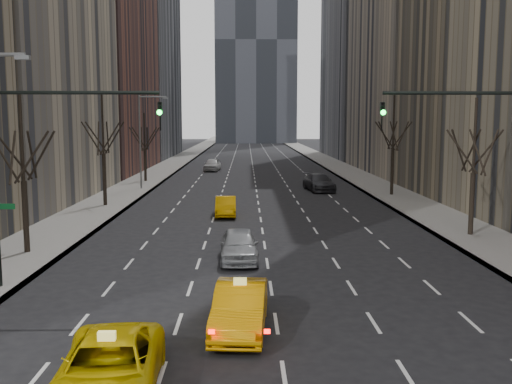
{
  "coord_description": "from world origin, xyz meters",
  "views": [
    {
      "loc": [
        -0.99,
        -10.22,
        6.69
      ],
      "look_at": [
        -0.55,
        15.18,
        3.5
      ],
      "focal_mm": 40.0,
      "sensor_mm": 36.0,
      "label": 1
    }
  ],
  "objects": [
    {
      "name": "sidewalk_left",
      "position": [
        -12.25,
        70.0,
        0.07
      ],
      "size": [
        4.5,
        320.0,
        0.15
      ],
      "primitive_type": "cube",
      "color": "slate",
      "rests_on": "ground"
    },
    {
      "name": "sidewalk_right",
      "position": [
        12.25,
        70.0,
        0.07
      ],
      "size": [
        4.5,
        320.0,
        0.15
      ],
      "primitive_type": "cube",
      "color": "slate",
      "rests_on": "ground"
    },
    {
      "name": "bld_left_far",
      "position": [
        -21.5,
        66.0,
        22.0
      ],
      "size": [
        14.0,
        28.0,
        44.0
      ],
      "primitive_type": "cube",
      "color": "brown",
      "rests_on": "ground"
    },
    {
      "name": "tree_lw_b",
      "position": [
        -12.0,
        18.0,
        3.72
      ],
      "size": [
        3.36,
        3.5,
        7.82
      ],
      "color": "black",
      "rests_on": "ground"
    },
    {
      "name": "tree_lw_c",
      "position": [
        -12.0,
        34.0,
        4.04
      ],
      "size": [
        3.36,
        3.5,
        8.74
      ],
      "color": "black",
      "rests_on": "ground"
    },
    {
      "name": "tree_lw_d",
      "position": [
        -12.0,
        52.0,
        3.56
      ],
      "size": [
        3.36,
        3.5,
        7.36
      ],
      "color": "black",
      "rests_on": "ground"
    },
    {
      "name": "tree_rw_b",
      "position": [
        12.0,
        22.0,
        3.72
      ],
      "size": [
        3.36,
        3.5,
        7.82
      ],
      "color": "black",
      "rests_on": "ground"
    },
    {
      "name": "tree_rw_c",
      "position": [
        12.0,
        40.0,
        4.04
      ],
      "size": [
        3.36,
        3.5,
        8.74
      ],
      "color": "black",
      "rests_on": "ground"
    },
    {
      "name": "traffic_mast_left",
      "position": [
        -9.11,
        12.0,
        5.49
      ],
      "size": [
        6.69,
        0.39,
        8.0
      ],
      "color": "black",
      "rests_on": "ground"
    },
    {
      "name": "traffic_mast_right",
      "position": [
        9.11,
        12.0,
        5.49
      ],
      "size": [
        6.69,
        0.39,
        8.0
      ],
      "color": "black",
      "rests_on": "ground"
    },
    {
      "name": "streetlight_far",
      "position": [
        -10.84,
        45.0,
        5.62
      ],
      "size": [
        2.83,
        0.22,
        9.0
      ],
      "color": "slate",
      "rests_on": "ground"
    },
    {
      "name": "taxi_suv",
      "position": [
        -4.32,
        2.92,
        0.73
      ],
      "size": [
        2.8,
        5.42,
        1.46
      ],
      "primitive_type": "imported",
      "rotation": [
        0.0,
        0.0,
        0.07
      ],
      "color": "#E1C004",
      "rests_on": "ground"
    },
    {
      "name": "taxi_sedan",
      "position": [
        -1.19,
        7.37,
        0.75
      ],
      "size": [
        1.91,
        4.68,
        1.51
      ],
      "primitive_type": "imported",
      "rotation": [
        0.0,
        0.0,
        -0.07
      ],
      "color": "#EA9904",
      "rests_on": "ground"
    },
    {
      "name": "silver_sedan_ahead",
      "position": [
        -1.34,
        16.59,
        0.76
      ],
      "size": [
        1.94,
        4.52,
        1.52
      ],
      "primitive_type": "imported",
      "rotation": [
        0.0,
        0.0,
        0.03
      ],
      "color": "#929599",
      "rests_on": "ground"
    },
    {
      "name": "far_taxi",
      "position": [
        -2.44,
        29.6,
        0.68
      ],
      "size": [
        1.55,
        4.14,
        1.35
      ],
      "primitive_type": "imported",
      "rotation": [
        0.0,
        0.0,
        0.03
      ],
      "color": "#E49D04",
      "rests_on": "ground"
    },
    {
      "name": "far_suv_grey",
      "position": [
        5.99,
        44.03,
        0.81
      ],
      "size": [
        2.97,
        5.82,
        1.62
      ],
      "primitive_type": "imported",
      "rotation": [
        0.0,
        0.0,
        0.13
      ],
      "color": "#2A2A2F",
      "rests_on": "ground"
    },
    {
      "name": "far_car_white",
      "position": [
        -5.51,
        65.92,
        0.83
      ],
      "size": [
        2.34,
        5.02,
        1.66
      ],
      "primitive_type": "imported",
      "rotation": [
        0.0,
        0.0,
        -0.08
      ],
      "color": "#BEBEBE",
      "rests_on": "ground"
    }
  ]
}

